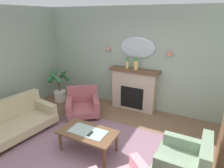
# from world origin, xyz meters

# --- Properties ---
(floor) EXTENTS (6.86, 6.01, 0.10)m
(floor) POSITION_xyz_m (0.00, 0.00, -0.05)
(floor) COLOR brown
(floor) RESTS_ON ground
(wall_back) EXTENTS (6.86, 0.10, 2.75)m
(wall_back) POSITION_xyz_m (0.00, 2.55, 1.37)
(wall_back) COLOR #93A393
(wall_back) RESTS_ON ground
(patterned_rug) EXTENTS (3.20, 2.40, 0.01)m
(patterned_rug) POSITION_xyz_m (0.00, 0.20, 0.01)
(patterned_rug) COLOR #7F5B6B
(patterned_rug) RESTS_ON ground
(fireplace) EXTENTS (1.36, 0.36, 1.16)m
(fireplace) POSITION_xyz_m (-0.12, 2.33, 0.57)
(fireplace) COLOR tan
(fireplace) RESTS_ON ground
(mantel_vase_centre) EXTENTS (0.10, 0.10, 0.37)m
(mantel_vase_centre) POSITION_xyz_m (-0.32, 2.30, 1.36)
(mantel_vase_centre) COLOR tan
(mantel_vase_centre) RESTS_ON fireplace
(mantel_vase_right) EXTENTS (0.12, 0.12, 0.40)m
(mantel_vase_right) POSITION_xyz_m (-0.07, 2.30, 1.34)
(mantel_vase_right) COLOR tan
(mantel_vase_right) RESTS_ON fireplace
(wall_mirror) EXTENTS (0.96, 0.06, 0.56)m
(wall_mirror) POSITION_xyz_m (-0.12, 2.47, 1.71)
(wall_mirror) COLOR #B2BCC6
(wall_sconce_left) EXTENTS (0.14, 0.14, 0.14)m
(wall_sconce_left) POSITION_xyz_m (-0.97, 2.42, 1.66)
(wall_sconce_left) COLOR #D17066
(wall_sconce_right) EXTENTS (0.14, 0.14, 0.14)m
(wall_sconce_right) POSITION_xyz_m (0.73, 2.42, 1.66)
(wall_sconce_right) COLOR #D17066
(coffee_table) EXTENTS (1.10, 0.60, 0.45)m
(coffee_table) POSITION_xyz_m (-0.23, 0.23, 0.38)
(coffee_table) COLOR brown
(coffee_table) RESTS_ON ground
(tv_remote) EXTENTS (0.04, 0.16, 0.02)m
(tv_remote) POSITION_xyz_m (-0.14, 0.17, 0.45)
(tv_remote) COLOR black
(tv_remote) RESTS_ON coffee_table
(floral_couch) EXTENTS (1.09, 1.81, 0.76)m
(floral_couch) POSITION_xyz_m (-2.04, -0.06, 0.32)
(floral_couch) COLOR tan
(floral_couch) RESTS_ON ground
(armchair_by_coffee_table) EXTENTS (0.83, 0.83, 0.71)m
(armchair_by_coffee_table) POSITION_xyz_m (1.53, 0.46, 0.31)
(armchair_by_coffee_table) COLOR gray
(armchair_by_coffee_table) RESTS_ON ground
(armchair_near_fireplace) EXTENTS (1.13, 1.13, 0.71)m
(armchair_near_fireplace) POSITION_xyz_m (-1.19, 1.42, 0.31)
(armchair_near_fireplace) COLOR #934C51
(armchair_near_fireplace) RESTS_ON ground
(potted_plant_tall_palm) EXTENTS (0.67, 0.66, 1.09)m
(potted_plant_tall_palm) POSITION_xyz_m (-2.33, 1.81, 0.52)
(potted_plant_tall_palm) COLOR silver
(potted_plant_tall_palm) RESTS_ON ground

